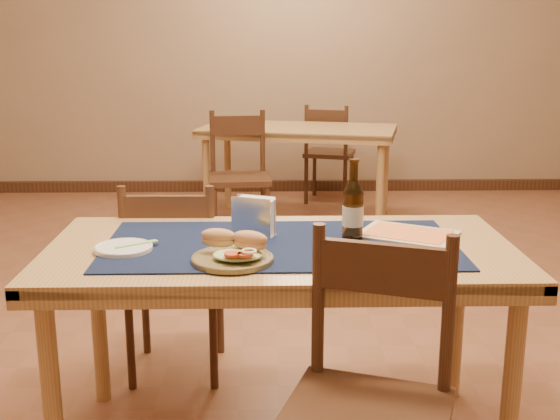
{
  "coord_description": "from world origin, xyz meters",
  "views": [
    {
      "loc": [
        -0.06,
        -3.11,
        1.45
      ],
      "look_at": [
        0.0,
        -0.7,
        0.85
      ],
      "focal_mm": 45.0,
      "sensor_mm": 36.0,
      "label": 1
    }
  ],
  "objects_px": {
    "beer_bottle": "(353,209)",
    "chair_main_far": "(174,276)",
    "napkin_holder": "(254,217)",
    "chair_main_near": "(368,404)",
    "main_table": "(281,268)",
    "sandwich_plate": "(234,253)",
    "back_table": "(298,137)"
  },
  "relations": [
    {
      "from": "back_table",
      "to": "beer_bottle",
      "type": "xyz_separation_m",
      "value": [
        0.04,
        -3.14,
        0.19
      ]
    },
    {
      "from": "main_table",
      "to": "chair_main_far",
      "type": "distance_m",
      "value": 0.72
    },
    {
      "from": "back_table",
      "to": "chair_main_far",
      "type": "height_order",
      "value": "chair_main_far"
    },
    {
      "from": "main_table",
      "to": "back_table",
      "type": "distance_m",
      "value": 3.21
    },
    {
      "from": "sandwich_plate",
      "to": "napkin_holder",
      "type": "height_order",
      "value": "napkin_holder"
    },
    {
      "from": "chair_main_far",
      "to": "napkin_holder",
      "type": "distance_m",
      "value": 0.66
    },
    {
      "from": "chair_main_far",
      "to": "sandwich_plate",
      "type": "relative_size",
      "value": 3.36
    },
    {
      "from": "back_table",
      "to": "chair_main_far",
      "type": "xyz_separation_m",
      "value": [
        -0.66,
        -2.67,
        -0.21
      ]
    },
    {
      "from": "chair_main_far",
      "to": "sandwich_plate",
      "type": "bearing_deg",
      "value": -68.32
    },
    {
      "from": "beer_bottle",
      "to": "napkin_holder",
      "type": "xyz_separation_m",
      "value": [
        -0.35,
        0.04,
        -0.04
      ]
    },
    {
      "from": "napkin_holder",
      "to": "main_table",
      "type": "bearing_deg",
      "value": -48.62
    },
    {
      "from": "chair_main_far",
      "to": "beer_bottle",
      "type": "relative_size",
      "value": 3.11
    },
    {
      "from": "chair_main_far",
      "to": "chair_main_near",
      "type": "relative_size",
      "value": 0.94
    },
    {
      "from": "beer_bottle",
      "to": "chair_main_far",
      "type": "bearing_deg",
      "value": 145.84
    },
    {
      "from": "main_table",
      "to": "sandwich_plate",
      "type": "relative_size",
      "value": 6.13
    },
    {
      "from": "chair_main_far",
      "to": "chair_main_near",
      "type": "height_order",
      "value": "chair_main_near"
    },
    {
      "from": "chair_main_far",
      "to": "sandwich_plate",
      "type": "height_order",
      "value": "chair_main_far"
    },
    {
      "from": "back_table",
      "to": "chair_main_near",
      "type": "distance_m",
      "value": 3.81
    },
    {
      "from": "main_table",
      "to": "napkin_holder",
      "type": "bearing_deg",
      "value": 131.38
    },
    {
      "from": "main_table",
      "to": "back_table",
      "type": "bearing_deg",
      "value": 86.1
    },
    {
      "from": "chair_main_far",
      "to": "chair_main_near",
      "type": "xyz_separation_m",
      "value": [
        0.66,
        -1.14,
        0.03
      ]
    },
    {
      "from": "chair_main_near",
      "to": "beer_bottle",
      "type": "xyz_separation_m",
      "value": [
        0.03,
        0.67,
        0.37
      ]
    },
    {
      "from": "beer_bottle",
      "to": "napkin_holder",
      "type": "distance_m",
      "value": 0.35
    },
    {
      "from": "main_table",
      "to": "beer_bottle",
      "type": "xyz_separation_m",
      "value": [
        0.25,
        0.06,
        0.19
      ]
    },
    {
      "from": "main_table",
      "to": "sandwich_plate",
      "type": "height_order",
      "value": "sandwich_plate"
    },
    {
      "from": "chair_main_far",
      "to": "back_table",
      "type": "bearing_deg",
      "value": 76.12
    },
    {
      "from": "chair_main_far",
      "to": "chair_main_near",
      "type": "bearing_deg",
      "value": -59.8
    },
    {
      "from": "main_table",
      "to": "chair_main_near",
      "type": "xyz_separation_m",
      "value": [
        0.22,
        -0.61,
        -0.18
      ]
    },
    {
      "from": "chair_main_far",
      "to": "chair_main_near",
      "type": "distance_m",
      "value": 1.32
    },
    {
      "from": "main_table",
      "to": "beer_bottle",
      "type": "relative_size",
      "value": 5.68
    },
    {
      "from": "napkin_holder",
      "to": "chair_main_far",
      "type": "bearing_deg",
      "value": 129.06
    },
    {
      "from": "chair_main_far",
      "to": "beer_bottle",
      "type": "bearing_deg",
      "value": -34.16
    }
  ]
}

